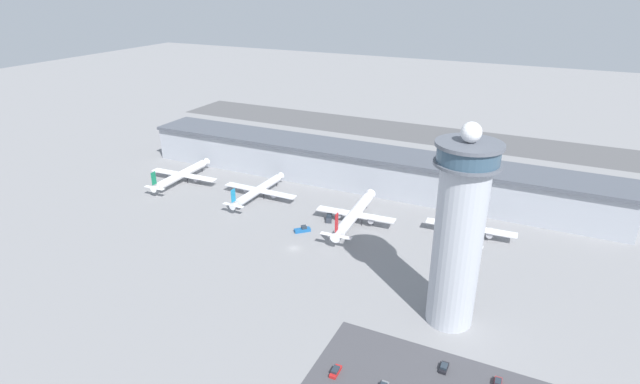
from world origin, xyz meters
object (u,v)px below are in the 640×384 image
Objects in this scene: airplane_gate_alpha at (182,174)px; airplane_gate_delta at (471,227)px; service_truck_fuel at (329,218)px; car_white_wagon at (336,371)px; control_tower at (459,232)px; service_truck_catering at (303,230)px; airplane_gate_charlie at (355,214)px; car_blue_compact at (498,383)px; airplane_gate_bravo at (259,190)px; car_navy_sedan at (444,367)px.

airplane_gate_delta is (141.10, 3.24, 0.22)m from airplane_gate_alpha.
service_truck_fuel is 1.51× the size of car_white_wagon.
car_white_wagon is at bearing -64.27° from service_truck_fuel.
control_tower is 78.36m from service_truck_catering.
service_truck_fuel is (-60.53, 45.55, -28.66)m from control_tower.
control_tower is at bearing -43.32° from airplane_gate_charlie.
service_truck_fuel is at bearing -175.45° from airplane_gate_charlie.
airplane_gate_alpha is at bearing 155.51° from car_blue_compact.
service_truck_fuel is at bearing 139.29° from car_blue_compact.
control_tower is 9.72× the size of service_truck_catering.
control_tower reaches higher than airplane_gate_charlie.
control_tower is 1.48× the size of airplane_gate_bravo.
airplane_gate_delta is 77.77m from car_navy_sedan.
airplane_gate_charlie is (-49.26, 46.45, -24.80)m from control_tower.
service_truck_catering is (79.04, -21.21, -3.41)m from airplane_gate_alpha.
airplane_gate_delta reaches higher than airplane_gate_bravo.
service_truck_fuel reaches higher than car_white_wagon.
service_truck_fuel is at bearing -10.04° from airplane_gate_bravo.
airplane_gate_delta is (-3.74, 55.76, -25.17)m from control_tower.
car_navy_sedan is at bearing -178.67° from car_blue_compact.
airplane_gate_delta is 5.60× the size of service_truck_catering.
airplane_gate_bravo is 117.61m from car_white_wagon.
car_blue_compact reaches higher than car_white_wagon.
airplane_gate_charlie reaches higher than service_truck_catering.
control_tower is at bearing -25.45° from service_truck_catering.
car_navy_sedan is 13.54m from car_blue_compact.
control_tower is 61.29m from airplane_gate_delta.
airplane_gate_alpha is 151.34m from car_white_wagon.
airplane_gate_alpha is at bearing 144.55° from car_white_wagon.
airplane_gate_bravo is at bearing 131.72° from car_white_wagon.
airplane_gate_charlie is 11.95m from service_truck_fuel.
airplane_gate_bravo is 127.25m from car_navy_sedan.
service_truck_fuel is 102.42m from car_blue_compact.
control_tower is 1.35× the size of airplane_gate_charlie.
car_blue_compact is at bearing 19.85° from car_white_wagon.
control_tower is 8.53× the size of service_truck_fuel.
airplane_gate_bravo is 96.15m from airplane_gate_delta.
car_white_wagon is 41.14m from car_blue_compact.
airplane_gate_delta reaches higher than service_truck_catering.
service_truck_fuel is at bearing 115.73° from car_white_wagon.
airplane_gate_charlie is 10.59× the size of car_navy_sedan.
service_truck_catering is at bearing -158.50° from airplane_gate_delta.
car_navy_sedan is 28.63m from car_white_wagon.
service_truck_fuel reaches higher than service_truck_catering.
service_truck_catering is at bearing 123.60° from car_white_wagon.
airplane_gate_alpha is 8.91× the size of car_white_wagon.
airplane_gate_charlie is at bearing 127.83° from car_navy_sedan.
car_blue_compact is at bearing -32.38° from service_truck_catering.
service_truck_fuel is 89.67m from car_white_wagon.
airplane_gate_alpha reaches higher than car_white_wagon.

